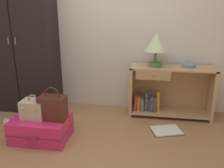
{
  "coord_description": "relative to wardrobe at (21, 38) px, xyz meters",
  "views": [
    {
      "loc": [
        0.68,
        -1.96,
        1.51
      ],
      "look_at": [
        0.23,
        0.86,
        0.55
      ],
      "focal_mm": 38.95,
      "sensor_mm": 36.0,
      "label": 1
    }
  ],
  "objects": [
    {
      "name": "table_lamp",
      "position": [
        1.86,
        0.03,
        -0.04
      ],
      "size": [
        0.29,
        0.29,
        0.43
      ],
      "color": "#4C7542",
      "rests_on": "bookshelf"
    },
    {
      "name": "back_wall",
      "position": [
        1.11,
        0.3,
        0.26
      ],
      "size": [
        6.4,
        0.1,
        2.6
      ],
      "primitive_type": "cube",
      "color": "beige",
      "rests_on": "ground_plane"
    },
    {
      "name": "wardrobe",
      "position": [
        0.0,
        0.0,
        0.0
      ],
      "size": [
        0.95,
        0.47,
        2.07
      ],
      "color": "black",
      "rests_on": "ground_plane"
    },
    {
      "name": "bowl",
      "position": [
        2.3,
        0.07,
        -0.31
      ],
      "size": [
        0.18,
        0.18,
        0.04
      ],
      "primitive_type": "cylinder",
      "color": "slate",
      "rests_on": "bookshelf"
    },
    {
      "name": "bottle",
      "position": [
        0.1,
        -0.75,
        -0.96
      ],
      "size": [
        0.07,
        0.07,
        0.17
      ],
      "color": "white",
      "rests_on": "ground_plane"
    },
    {
      "name": "handbag",
      "position": [
        0.76,
        -0.83,
        -0.63
      ],
      "size": [
        0.29,
        0.17,
        0.38
      ],
      "color": "#472319",
      "rests_on": "suitcase_large"
    },
    {
      "name": "suitcase_large",
      "position": [
        0.59,
        -0.83,
        -0.9
      ],
      "size": [
        0.64,
        0.48,
        0.26
      ],
      "color": "#DB2860",
      "rests_on": "ground_plane"
    },
    {
      "name": "ground_plane",
      "position": [
        1.11,
        -1.2,
        -1.04
      ],
      "size": [
        9.0,
        9.0,
        0.0
      ],
      "primitive_type": "plane",
      "color": "#9E7047"
    },
    {
      "name": "bookshelf",
      "position": [
        2.05,
        0.06,
        -0.69
      ],
      "size": [
        1.11,
        0.37,
        0.7
      ],
      "color": "tan",
      "rests_on": "ground_plane"
    },
    {
      "name": "open_book_on_floor",
      "position": [
        2.04,
        -0.43,
        -1.03
      ],
      "size": [
        0.42,
        0.37,
        0.02
      ],
      "color": "white",
      "rests_on": "ground_plane"
    },
    {
      "name": "train_case",
      "position": [
        0.53,
        -0.84,
        -0.66
      ],
      "size": [
        0.26,
        0.21,
        0.28
      ],
      "color": "#B7A88E",
      "rests_on": "suitcase_large"
    }
  ]
}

